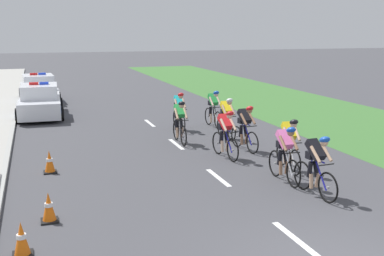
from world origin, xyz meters
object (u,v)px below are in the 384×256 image
Objects in this scene: cyclist_third at (289,143)px; police_car_nearest at (40,102)px; cyclist_seventh at (226,117)px; traffic_cone_far at (50,162)px; police_car_second at (39,89)px; traffic_cone_mid at (22,239)px; cyclist_lead at (316,164)px; cyclist_second at (285,153)px; cyclist_sixth at (180,121)px; cyclist_fourth at (225,133)px; traffic_cone_near at (49,207)px; cyclist_ninth at (213,108)px; cyclist_eighth at (179,110)px; cyclist_fifth at (245,127)px.

police_car_nearest reaches higher than cyclist_third.
cyclist_seventh is 2.69× the size of traffic_cone_far.
traffic_cone_mid is at bearing -91.69° from police_car_second.
police_car_second is 7.02× the size of traffic_cone_far.
cyclist_second is (-0.17, 1.19, 0.00)m from cyclist_lead.
cyclist_lead is 1.00× the size of cyclist_sixth.
cyclist_third is at bearing -59.65° from police_car_nearest.
traffic_cone_far is (-5.24, 0.10, -0.48)m from cyclist_fourth.
traffic_cone_far is at bearing -89.69° from police_car_second.
traffic_cone_near is (-0.06, -12.81, -0.37)m from police_car_nearest.
cyclist_fourth is at bearing 100.73° from cyclist_lead.
police_car_second reaches higher than traffic_cone_mid.
cyclist_fourth is 5.26m from traffic_cone_far.
cyclist_ninth is 10.50m from traffic_cone_near.
traffic_cone_near is at bearing -92.17° from traffic_cone_far.
cyclist_eighth is at bearing -176.69° from cyclist_ninth.
cyclist_seventh is at bearing 20.76° from traffic_cone_far.
police_car_nearest reaches higher than cyclist_eighth.
cyclist_second and cyclist_eighth have the same top height.
police_car_second is (-6.66, 9.70, -0.11)m from cyclist_ninth.
cyclist_ninth is (0.78, 7.25, 0.00)m from cyclist_second.
cyclist_lead reaches higher than traffic_cone_mid.
cyclist_seventh is at bearing -61.57° from police_car_second.
cyclist_seventh reaches higher than traffic_cone_mid.
cyclist_eighth is 0.38× the size of police_car_second.
traffic_cone_mid is at bearing -170.97° from cyclist_lead.
cyclist_lead is 8.40m from cyclist_eighth.
cyclist_eighth is 0.39× the size of police_car_nearest.
police_car_second is (-4.55, 11.94, -0.11)m from cyclist_sixth.
cyclist_seventh is at bearing 66.91° from cyclist_fourth.
cyclist_sixth is 5.02m from traffic_cone_far.
police_car_nearest is at bearing 116.10° from cyclist_second.
traffic_cone_near is (-5.94, -0.80, -0.48)m from cyclist_second.
traffic_cone_mid is 1.00× the size of traffic_cone_far.
cyclist_third is 2.15m from cyclist_fourth.
cyclist_eighth is 9.54m from traffic_cone_near.
cyclist_seventh is 2.69× the size of traffic_cone_near.
police_car_nearest reaches higher than traffic_cone_near.
police_car_second reaches higher than cyclist_lead.
traffic_cone_near is (-6.57, -1.69, -0.48)m from cyclist_third.
cyclist_eighth is at bearing 73.74° from cyclist_sixth.
cyclist_fifth is 2.68× the size of traffic_cone_mid.
cyclist_sixth is 12.77m from police_car_second.
police_car_second reaches higher than cyclist_sixth.
police_car_nearest is (-5.89, 12.02, -0.11)m from cyclist_second.
traffic_cone_near is at bearing -172.36° from cyclist_second.
cyclist_sixth is 0.39× the size of police_car_nearest.
cyclist_fourth and cyclist_sixth have the same top height.
cyclist_fifth is (0.40, 3.35, 0.00)m from cyclist_second.
cyclist_second is at bearing -75.07° from cyclist_sixth.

